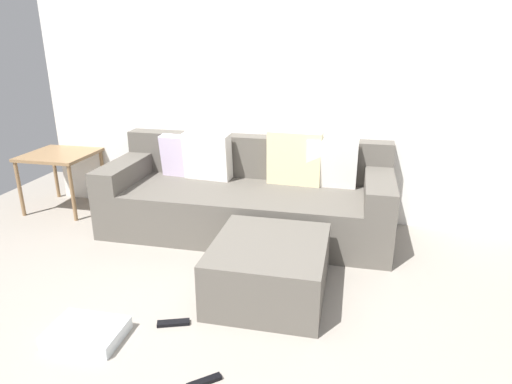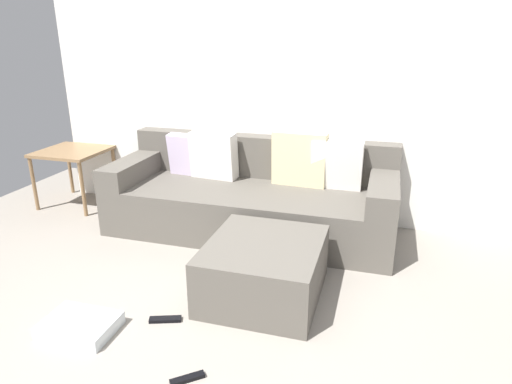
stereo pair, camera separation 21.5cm
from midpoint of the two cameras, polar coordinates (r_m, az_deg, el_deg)
wall_back at (r=4.18m, az=2.78°, el=12.91°), size 4.89×0.10×2.43m
couch_sectional at (r=4.02m, az=-2.55°, el=-0.65°), size 2.49×0.94×0.89m
ottoman at (r=3.07m, az=-0.34°, el=-9.77°), size 0.75×0.84×0.39m
storage_bin at (r=2.96m, az=-22.80°, el=-16.23°), size 0.43×0.31×0.08m
side_table at (r=4.90m, az=-24.85°, el=3.68°), size 0.63×0.61×0.58m
remote_near_ottoman at (r=2.52m, az=-9.23°, el=-22.77°), size 0.17×0.15×0.02m
remote_by_storage_bin at (r=2.94m, az=-12.63°, el=-15.99°), size 0.20×0.12×0.02m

